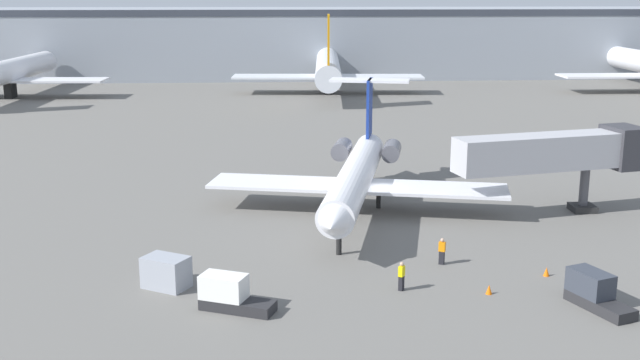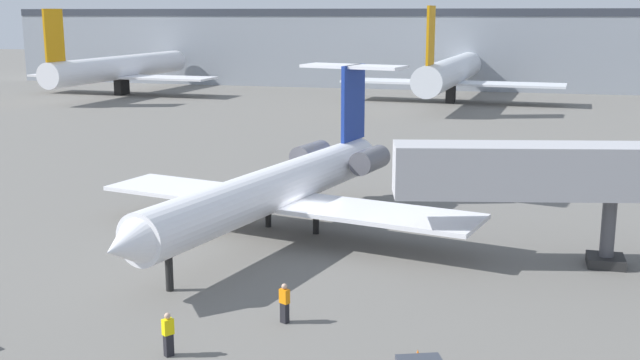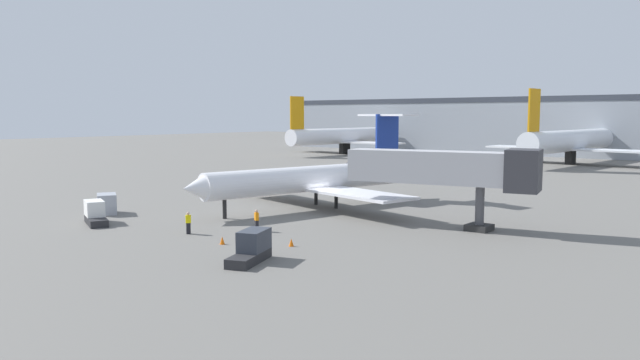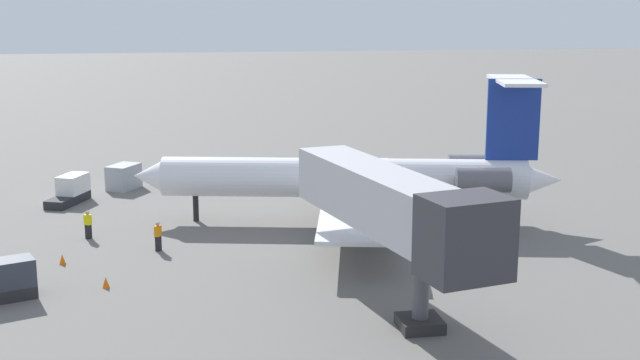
% 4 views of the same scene
% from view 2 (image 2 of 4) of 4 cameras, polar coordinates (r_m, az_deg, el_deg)
% --- Properties ---
extents(ground_plane, '(400.00, 400.00, 0.10)m').
position_cam_2_polar(ground_plane, '(43.18, -1.06, -4.65)').
color(ground_plane, '#66635E').
extents(regional_jet, '(23.24, 26.67, 9.13)m').
position_cam_2_polar(regional_jet, '(43.93, -2.76, -0.28)').
color(regional_jet, white).
rests_on(regional_jet, ground_plane).
extents(jet_bridge, '(15.38, 6.12, 6.47)m').
position_cam_2_polar(jet_bridge, '(39.99, 17.82, 0.51)').
color(jet_bridge, '#ADADB2').
rests_on(jet_bridge, ground_plane).
extents(ground_crew_marshaller, '(0.48, 0.42, 1.69)m').
position_cam_2_polar(ground_crew_marshaller, '(32.08, -2.63, -9.02)').
color(ground_crew_marshaller, black).
rests_on(ground_crew_marshaller, ground_plane).
extents(ground_crew_loader, '(0.44, 0.48, 1.69)m').
position_cam_2_polar(ground_crew_loader, '(29.67, -11.11, -11.07)').
color(ground_crew_loader, black).
rests_on(ground_crew_loader, ground_plane).
extents(traffic_cone_mid, '(0.36, 0.36, 0.55)m').
position_cam_2_polar(traffic_cone_mid, '(28.98, 7.20, -12.77)').
color(traffic_cone_mid, orange).
rests_on(traffic_cone_mid, ground_plane).
extents(terminal_building, '(158.69, 25.36, 13.16)m').
position_cam_2_polar(terminal_building, '(141.22, 10.17, 9.63)').
color(terminal_building, '#8C939E').
rests_on(terminal_building, ground_plane).
extents(parked_airliner_west_end, '(30.44, 36.04, 13.02)m').
position_cam_2_polar(parked_airliner_west_end, '(124.73, -14.51, 7.97)').
color(parked_airliner_west_end, white).
rests_on(parked_airliner_west_end, ground_plane).
extents(parked_airliner_west_mid, '(31.55, 37.33, 13.32)m').
position_cam_2_polar(parked_airliner_west_mid, '(111.45, 9.64, 7.80)').
color(parked_airliner_west_mid, silver).
rests_on(parked_airliner_west_mid, ground_plane).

